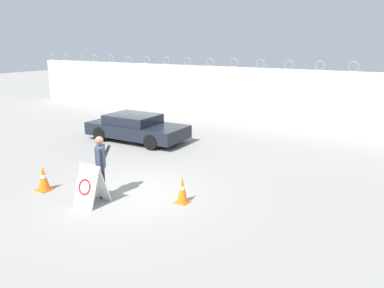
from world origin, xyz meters
The scene contains 7 objects.
ground_plane centered at (0.00, 0.00, 0.00)m, with size 90.00×90.00×0.00m, color gray.
perimeter_wall centered at (0.00, 11.15, 1.51)m, with size 36.00×0.30×3.45m.
barricade_sign centered at (-0.53, -1.19, 0.56)m, with size 0.73×0.81×1.12m.
security_guard centered at (-0.62, -0.66, 1.01)m, with size 0.48×0.68×1.80m.
traffic_cone_near centered at (1.54, 0.23, 0.38)m, with size 0.34×0.34×0.76m.
traffic_cone_mid centered at (-2.48, -1.23, 0.38)m, with size 0.41×0.41×0.76m.
parked_car_front_coupe centered at (-3.98, 4.78, 0.60)m, with size 4.62×2.16×1.18m.
Camera 1 is at (6.90, -7.76, 4.31)m, focal length 35.00 mm.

